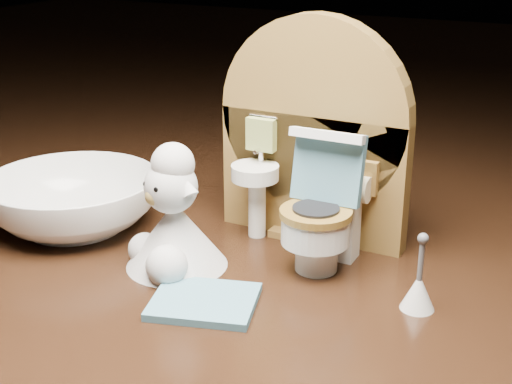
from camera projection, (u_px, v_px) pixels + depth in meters
backdrop_panel at (312, 144)px, 0.47m from camera, size 0.13×0.05×0.15m
toy_toilet at (323, 217)px, 0.44m from camera, size 0.05×0.06×0.09m
bath_mat at (204, 302)px, 0.40m from camera, size 0.07×0.06×0.00m
toilet_brush at (418, 289)px, 0.40m from camera, size 0.02×0.02×0.05m
plush_lamb at (173, 225)px, 0.44m from camera, size 0.06×0.07×0.08m
ceramic_bowl at (73, 202)px, 0.50m from camera, size 0.14×0.14×0.04m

